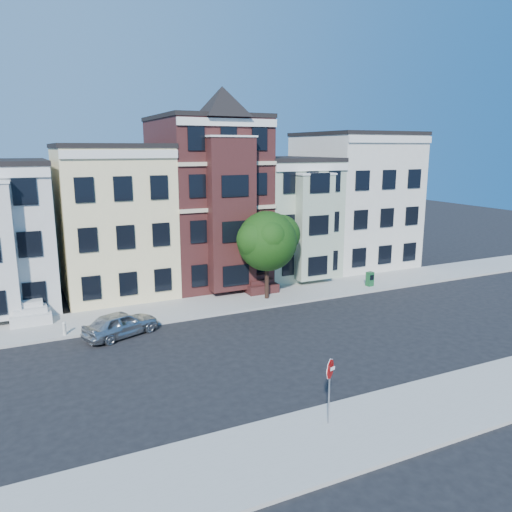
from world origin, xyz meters
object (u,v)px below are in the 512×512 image
fire_hydrant (64,330)px  parked_car (121,324)px  stop_sign (329,387)px  street_tree (267,245)px  newspaper_box (370,279)px

fire_hydrant → parked_car: bearing=-21.5°
parked_car → stop_sign: bearing=-178.6°
parked_car → fire_hydrant: 3.02m
street_tree → parked_car: (-10.08, -2.43, -3.07)m
street_tree → fire_hydrant: street_tree is taller
parked_car → stop_sign: 13.48m
street_tree → stop_sign: street_tree is taller
newspaper_box → stop_sign: 19.46m
street_tree → newspaper_box: (8.15, -0.52, -3.10)m
street_tree → stop_sign: size_ratio=2.53×
parked_car → newspaper_box: 18.33m
parked_car → stop_sign: size_ratio=1.44×
parked_car → fire_hydrant: size_ratio=6.99×
fire_hydrant → stop_sign: (7.91, -13.54, 1.14)m
newspaper_box → fire_hydrant: (-21.02, -0.81, -0.22)m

